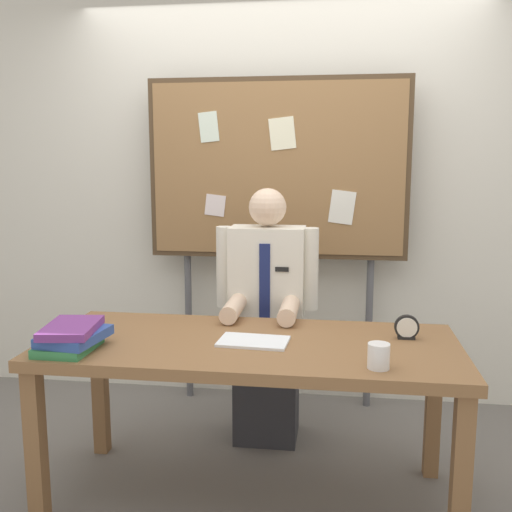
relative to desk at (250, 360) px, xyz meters
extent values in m
plane|color=slate|center=(0.00, 0.00, -0.67)|extent=(12.00, 12.00, 0.00)
cube|color=silver|center=(0.00, 1.30, 0.68)|extent=(6.40, 0.08, 2.70)
cube|color=brown|center=(0.00, 0.00, 0.06)|extent=(1.83, 0.78, 0.05)
cube|color=brown|center=(-0.85, -0.33, -0.32)|extent=(0.07, 0.07, 0.71)
cube|color=brown|center=(0.85, -0.33, -0.32)|extent=(0.07, 0.07, 0.71)
cube|color=brown|center=(-0.85, 0.33, -0.32)|extent=(0.07, 0.07, 0.71)
cube|color=brown|center=(0.85, 0.33, -0.32)|extent=(0.07, 0.07, 0.71)
cube|color=#2D2D33|center=(0.00, 0.62, -0.45)|extent=(0.34, 0.30, 0.44)
cube|color=silver|center=(0.00, 0.62, 0.15)|extent=(0.40, 0.22, 0.75)
sphere|color=beige|center=(0.00, 0.62, 0.63)|extent=(0.20, 0.20, 0.20)
cylinder|color=silver|center=(-0.23, 0.60, 0.30)|extent=(0.09, 0.09, 0.44)
cylinder|color=silver|center=(0.23, 0.60, 0.30)|extent=(0.09, 0.09, 0.44)
cylinder|color=beige|center=(-0.14, 0.36, 0.14)|extent=(0.09, 0.30, 0.09)
cylinder|color=beige|center=(0.14, 0.36, 0.14)|extent=(0.09, 0.30, 0.09)
cube|color=navy|center=(0.00, 0.51, 0.20)|extent=(0.06, 0.01, 0.49)
cube|color=black|center=(0.09, 0.51, 0.32)|extent=(0.07, 0.01, 0.02)
cube|color=#4C3823|center=(0.00, 1.10, 0.82)|extent=(1.58, 0.05, 1.08)
cube|color=olive|center=(0.00, 1.09, 0.82)|extent=(1.52, 0.04, 1.02)
cylinder|color=#59595E|center=(-0.58, 1.13, -0.18)|extent=(0.04, 0.04, 0.98)
cylinder|color=#59595E|center=(0.58, 1.13, -0.18)|extent=(0.04, 0.04, 0.98)
cube|color=silver|center=(-0.03, 1.06, 0.58)|extent=(0.12, 0.00, 0.16)
cube|color=silver|center=(-0.38, 1.06, 0.60)|extent=(0.14, 0.00, 0.14)
cube|color=#F4EFCC|center=(0.03, 1.06, 1.03)|extent=(0.17, 0.00, 0.20)
cube|color=silver|center=(-0.41, 1.06, 1.07)|extent=(0.13, 0.00, 0.19)
cube|color=white|center=(0.39, 1.06, 0.60)|extent=(0.17, 0.00, 0.21)
cube|color=#337F47|center=(-0.74, -0.23, 0.10)|extent=(0.21, 0.27, 0.04)
cube|color=#2D4C99|center=(-0.71, -0.22, 0.14)|extent=(0.25, 0.31, 0.04)
cube|color=#72337F|center=(-0.72, -0.23, 0.18)|extent=(0.24, 0.32, 0.03)
cube|color=white|center=(0.02, -0.02, 0.09)|extent=(0.31, 0.21, 0.01)
cylinder|color=black|center=(0.69, 0.13, 0.14)|extent=(0.11, 0.02, 0.11)
cylinder|color=white|center=(0.69, 0.12, 0.14)|extent=(0.09, 0.00, 0.09)
cube|color=black|center=(0.69, 0.13, 0.09)|extent=(0.08, 0.04, 0.01)
cylinder|color=white|center=(0.54, -0.27, 0.14)|extent=(0.08, 0.08, 0.10)
camera|label=1|loc=(0.37, -2.44, 0.87)|focal=40.90mm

